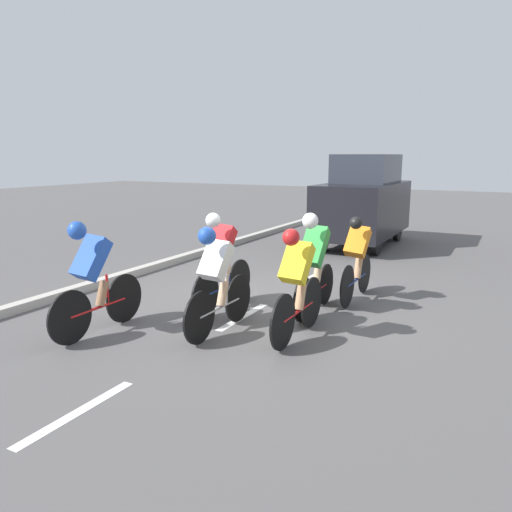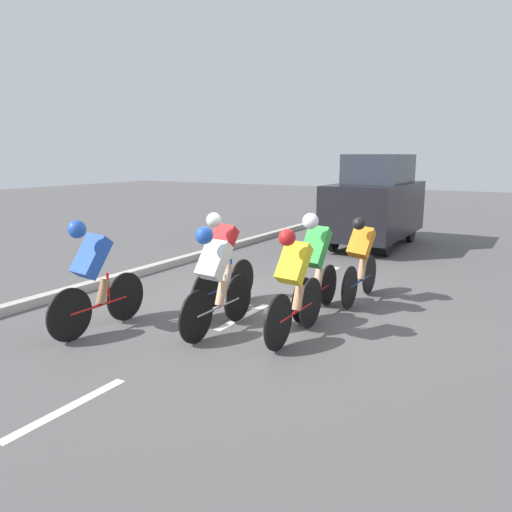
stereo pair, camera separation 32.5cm
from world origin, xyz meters
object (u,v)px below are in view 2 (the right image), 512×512
Objects in this scene: cyclist_blue at (93,273)px; support_car at (376,202)px; cyclist_white at (215,277)px; cyclist_orange at (361,258)px; cyclist_green at (315,261)px; cyclist_yellow at (294,282)px; cyclist_red at (222,260)px.

support_car reaches higher than cyclist_blue.
cyclist_white is at bearing 91.18° from support_car.
cyclist_orange is (-2.63, -3.18, -0.09)m from cyclist_blue.
cyclist_yellow is (-0.19, 1.11, -0.06)m from cyclist_green.
cyclist_orange is 1.00× the size of cyclist_yellow.
cyclist_yellow is at bearing 99.19° from support_car.
cyclist_green is 1.64m from cyclist_white.
cyclist_white is 0.44× the size of support_car.
cyclist_green reaches higher than cyclist_yellow.
cyclist_red is at bearing 87.23° from support_car.
support_car is (-0.33, -6.72, 0.37)m from cyclist_red.
cyclist_white is at bearing -151.42° from cyclist_blue.
cyclist_blue is 8.50m from support_car.
cyclist_white is at bearing 63.44° from cyclist_orange.
cyclist_green is (-2.27, -2.19, 0.01)m from cyclist_blue.
support_car reaches higher than cyclist_orange.
cyclist_white is (0.83, 1.41, -0.05)m from cyclist_green.
cyclist_blue reaches higher than cyclist_red.
cyclist_red is at bearing 21.28° from cyclist_green.
cyclist_red is 6.74m from support_car.
cyclist_blue is at bearing 60.45° from cyclist_red.
cyclist_yellow is (-2.46, -1.08, -0.05)m from cyclist_blue.
support_car reaches higher than cyclist_white.
support_car reaches higher than cyclist_yellow.
cyclist_orange is at bearing 104.60° from support_car.
cyclist_yellow is 1.07m from cyclist_white.
cyclist_orange is at bearing -138.18° from cyclist_red.
cyclist_red is 1.02× the size of cyclist_orange.
cyclist_yellow is (-1.51, 0.59, -0.03)m from cyclist_red.
cyclist_green is at bearing -80.06° from cyclist_yellow.
cyclist_orange is at bearing -129.61° from cyclist_blue.
cyclist_green is at bearing -120.58° from cyclist_white.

